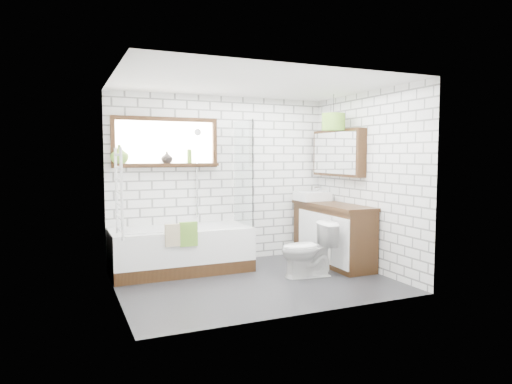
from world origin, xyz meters
name	(u,v)px	position (x,y,z in m)	size (l,w,h in m)	color
floor	(255,282)	(0.00, 0.00, -0.01)	(3.40, 2.60, 0.01)	black
ceiling	(255,83)	(0.00, 0.00, 2.50)	(3.40, 2.60, 0.01)	white
wall_back	(222,179)	(0.00, 1.30, 1.25)	(3.40, 0.01, 2.50)	white
wall_front	(307,192)	(0.00, -1.30, 1.25)	(3.40, 0.01, 2.50)	white
wall_left	(115,188)	(-1.70, 0.00, 1.25)	(0.01, 2.60, 2.50)	white
wall_right	(367,181)	(1.70, 0.00, 1.25)	(0.01, 2.60, 2.50)	white
window	(166,142)	(-0.85, 1.26, 1.80)	(1.52, 0.16, 0.68)	black
towel_radiator	(119,192)	(-1.66, 0.00, 1.20)	(0.06, 0.52, 1.00)	white
mirror_cabinet	(338,153)	(1.62, 0.60, 1.65)	(0.16, 1.20, 0.70)	black
shower_riser	(197,173)	(-0.40, 1.26, 1.35)	(0.02, 0.02, 1.30)	silver
bathtub	(181,250)	(-0.74, 0.88, 0.31)	(1.90, 0.84, 0.61)	white
shower_screen	(243,173)	(0.19, 0.88, 1.36)	(0.02, 0.72, 1.50)	white
towel_green	(188,234)	(-0.75, 0.46, 0.59)	(0.23, 0.06, 0.32)	#5D902B
towel_beige	(174,235)	(-0.94, 0.46, 0.59)	(0.22, 0.06, 0.29)	tan
vanity	(332,234)	(1.45, 0.45, 0.45)	(0.51, 1.58, 0.91)	black
basin	(312,196)	(1.39, 0.95, 0.98)	(0.48, 0.42, 0.14)	white
tap	(321,192)	(1.55, 0.95, 1.04)	(0.03, 0.03, 0.16)	silver
toilet	(308,250)	(0.74, -0.05, 0.37)	(0.72, 0.41, 0.73)	white
vase_olive	(119,156)	(-1.50, 1.23, 1.61)	(0.25, 0.25, 0.26)	olive
vase_dark	(167,159)	(-0.85, 1.23, 1.57)	(0.17, 0.17, 0.17)	black
bottle	(190,158)	(-0.52, 1.23, 1.58)	(0.06, 0.06, 0.20)	olive
pendant	(333,122)	(1.43, 0.44, 2.10)	(0.34, 0.34, 0.25)	#5D902B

